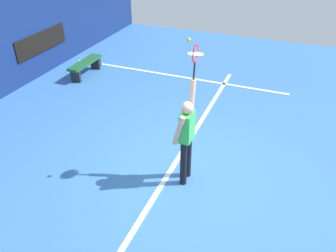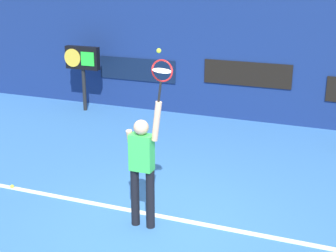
{
  "view_description": "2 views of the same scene",
  "coord_description": "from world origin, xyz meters",
  "px_view_note": "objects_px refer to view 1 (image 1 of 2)",
  "views": [
    {
      "loc": [
        -5.18,
        -1.59,
        4.46
      ],
      "look_at": [
        -0.12,
        0.44,
        1.05
      ],
      "focal_mm": 37.29,
      "sensor_mm": 36.0,
      "label": 1
    },
    {
      "loc": [
        2.56,
        -6.07,
        3.81
      ],
      "look_at": [
        0.02,
        0.41,
        1.51
      ],
      "focal_mm": 52.91,
      "sensor_mm": 36.0,
      "label": 2
    }
  ],
  "objects_px": {
    "tennis_player": "(186,135)",
    "tennis_ball": "(189,40)",
    "court_bench": "(85,65)",
    "water_bottle": "(101,62)",
    "tennis_racket": "(195,56)"
  },
  "relations": [
    {
      "from": "tennis_player",
      "to": "court_bench",
      "type": "bearing_deg",
      "value": 52.05
    },
    {
      "from": "tennis_ball",
      "to": "court_bench",
      "type": "height_order",
      "value": "tennis_ball"
    },
    {
      "from": "tennis_ball",
      "to": "court_bench",
      "type": "xyz_separation_m",
      "value": [
        3.3,
        4.45,
        -2.34
      ]
    },
    {
      "from": "tennis_ball",
      "to": "court_bench",
      "type": "distance_m",
      "value": 6.01
    },
    {
      "from": "tennis_player",
      "to": "tennis_ball",
      "type": "distance_m",
      "value": 1.69
    },
    {
      "from": "tennis_player",
      "to": "water_bottle",
      "type": "bearing_deg",
      "value": 45.82
    },
    {
      "from": "tennis_racket",
      "to": "tennis_ball",
      "type": "relative_size",
      "value": 9.1
    },
    {
      "from": "tennis_racket",
      "to": "court_bench",
      "type": "height_order",
      "value": "tennis_racket"
    },
    {
      "from": "tennis_player",
      "to": "water_bottle",
      "type": "distance_m",
      "value": 6.39
    },
    {
      "from": "court_bench",
      "to": "tennis_ball",
      "type": "bearing_deg",
      "value": -126.6
    },
    {
      "from": "tennis_racket",
      "to": "court_bench",
      "type": "bearing_deg",
      "value": 54.67
    },
    {
      "from": "tennis_ball",
      "to": "tennis_player",
      "type": "bearing_deg",
      "value": -158.69
    },
    {
      "from": "tennis_player",
      "to": "tennis_ball",
      "type": "bearing_deg",
      "value": 21.31
    },
    {
      "from": "tennis_racket",
      "to": "water_bottle",
      "type": "relative_size",
      "value": 2.58
    },
    {
      "from": "tennis_racket",
      "to": "tennis_ball",
      "type": "bearing_deg",
      "value": 129.97
    }
  ]
}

